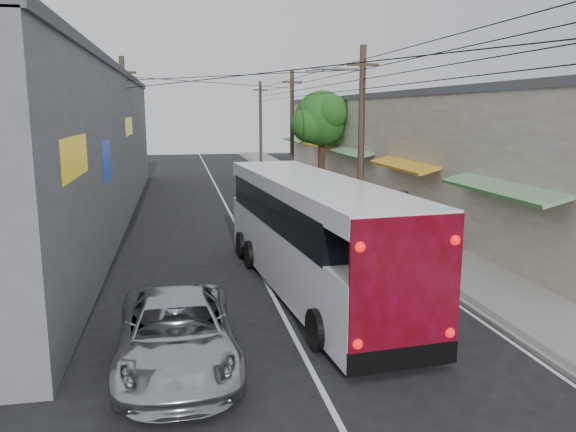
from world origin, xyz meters
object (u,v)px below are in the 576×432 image
(parked_suv, at_px, (314,196))
(pedestrian_near, at_px, (438,229))
(parked_car_mid, at_px, (309,194))
(pedestrian_far, at_px, (404,207))
(jeepney, at_px, (177,334))
(parked_car_far, at_px, (274,179))
(coach_bus, at_px, (310,233))

(parked_suv, bearing_deg, pedestrian_near, -70.69)
(parked_suv, distance_m, pedestrian_near, 9.39)
(parked_car_mid, xyz_separation_m, pedestrian_far, (3.00, -6.33, 0.19))
(jeepney, xyz_separation_m, parked_car_far, (6.52, 26.07, 0.03))
(parked_car_far, distance_m, pedestrian_far, 13.83)
(parked_suv, bearing_deg, coach_bus, -101.24)
(coach_bus, relative_size, jeepney, 2.27)
(parked_car_mid, height_order, parked_car_far, parked_car_far)
(parked_suv, height_order, pedestrian_far, parked_suv)
(coach_bus, bearing_deg, parked_car_mid, 71.75)
(parked_suv, xyz_separation_m, pedestrian_far, (3.25, -4.23, -0.01))
(parked_car_mid, bearing_deg, parked_suv, -102.62)
(pedestrian_near, bearing_deg, parked_car_far, -73.41)
(jeepney, bearing_deg, pedestrian_far, 49.89)
(parked_car_mid, distance_m, parked_car_far, 7.01)
(coach_bus, distance_m, parked_suv, 12.95)
(coach_bus, relative_size, parked_suv, 1.90)
(coach_bus, bearing_deg, pedestrian_near, 26.11)
(parked_suv, distance_m, parked_car_mid, 2.13)
(parked_car_far, bearing_deg, pedestrian_near, -73.27)
(parked_car_far, relative_size, pedestrian_near, 2.89)
(coach_bus, xyz_separation_m, parked_suv, (3.15, 12.53, -0.84))
(parked_suv, bearing_deg, jeepney, -109.68)
(coach_bus, relative_size, parked_car_mid, 2.83)
(parked_car_far, bearing_deg, parked_suv, -79.88)
(jeepney, bearing_deg, pedestrian_near, 38.27)
(jeepney, distance_m, parked_car_mid, 20.46)
(parked_suv, bearing_deg, pedestrian_far, -49.55)
(parked_car_far, relative_size, pedestrian_far, 2.94)
(parked_car_mid, bearing_deg, parked_car_far, 90.85)
(pedestrian_far, bearing_deg, coach_bus, 72.55)
(coach_bus, xyz_separation_m, parked_car_far, (2.61, 21.60, -0.99))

